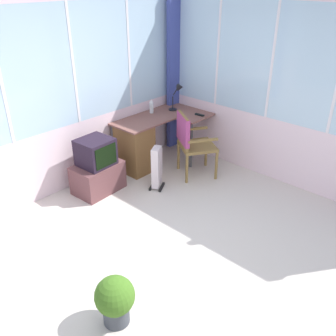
{
  "coord_description": "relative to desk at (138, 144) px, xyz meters",
  "views": [
    {
      "loc": [
        -2.18,
        -1.91,
        2.66
      ],
      "look_at": [
        0.42,
        0.51,
        0.79
      ],
      "focal_mm": 39.85,
      "sensor_mm": 36.0,
      "label": 1
    }
  ],
  "objects": [
    {
      "name": "curtain_corner",
      "position": [
        1.01,
        0.21,
        0.82
      ],
      "size": [
        0.24,
        0.08,
        2.45
      ],
      "primitive_type": "cube",
      "rotation": [
        0.0,
        0.0,
        -0.04
      ],
      "color": "#3E4998",
      "rests_on": "ground"
    },
    {
      "name": "ground",
      "position": [
        -1.22,
        -1.85,
        -0.43
      ],
      "size": [
        5.67,
        5.33,
        0.06
      ],
      "primitive_type": "cube",
      "color": "beige"
    },
    {
      "name": "spray_bottle",
      "position": [
        0.44,
        0.16,
        0.44
      ],
      "size": [
        0.06,
        0.06,
        0.22
      ],
      "color": "silver",
      "rests_on": "desk"
    },
    {
      "name": "tv_remote",
      "position": [
        0.85,
        -0.46,
        0.35
      ],
      "size": [
        0.06,
        0.15,
        0.02
      ],
      "primitive_type": "cube",
      "rotation": [
        0.0,
        0.0,
        0.1
      ],
      "color": "black",
      "rests_on": "desk"
    },
    {
      "name": "desk",
      "position": [
        0.0,
        0.0,
        0.0
      ],
      "size": [
        1.4,
        0.88,
        0.74
      ],
      "color": "brown",
      "rests_on": "ground"
    },
    {
      "name": "tv_on_stand",
      "position": [
        -0.82,
        -0.07,
        -0.07
      ],
      "size": [
        0.67,
        0.48,
        0.76
      ],
      "color": "brown",
      "rests_on": "ground"
    },
    {
      "name": "desk_lamp",
      "position": [
        0.84,
        -0.04,
        0.61
      ],
      "size": [
        0.23,
        0.2,
        0.42
      ],
      "color": "black",
      "rests_on": "desk"
    },
    {
      "name": "east_window_panel",
      "position": [
        1.14,
        -1.85,
        0.87
      ],
      "size": [
        0.07,
        4.33,
        2.55
      ],
      "color": "silver",
      "rests_on": "ground"
    },
    {
      "name": "north_window_panel",
      "position": [
        -1.22,
        0.34,
        0.87
      ],
      "size": [
        4.67,
        0.07,
        2.55
      ],
      "color": "silver",
      "rests_on": "ground"
    },
    {
      "name": "potted_plant",
      "position": [
        -2.07,
        -1.93,
        -0.15
      ],
      "size": [
        0.34,
        0.34,
        0.47
      ],
      "color": "#3E4249",
      "rests_on": "ground"
    },
    {
      "name": "space_heater",
      "position": [
        -0.21,
        -0.59,
        -0.09
      ],
      "size": [
        0.29,
        0.26,
        0.61
      ],
      "color": "silver",
      "rests_on": "ground"
    },
    {
      "name": "wooden_armchair",
      "position": [
        0.35,
        -0.68,
        0.19
      ],
      "size": [
        0.67,
        0.66,
        0.94
      ],
      "color": "olive",
      "rests_on": "ground"
    }
  ]
}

